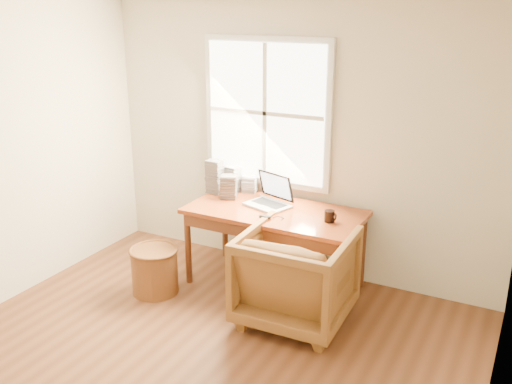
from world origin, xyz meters
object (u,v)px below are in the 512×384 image
(laptop, at_px, (268,190))
(coffee_mug, at_px, (329,216))
(armchair, at_px, (297,276))
(cd_stack_a, at_px, (233,179))
(desk, at_px, (275,212))
(wicker_stool, at_px, (155,271))

(laptop, bearing_deg, coffee_mug, 9.36)
(armchair, bearing_deg, cd_stack_a, -38.67)
(laptop, xyz_separation_m, coffee_mug, (0.64, -0.09, -0.11))
(desk, height_order, armchair, armchair)
(laptop, height_order, coffee_mug, laptop)
(armchair, relative_size, wicker_stool, 2.11)
(laptop, bearing_deg, armchair, -27.36)
(coffee_mug, bearing_deg, cd_stack_a, 168.30)
(laptop, bearing_deg, wicker_stool, -121.51)
(armchair, bearing_deg, wicker_stool, 4.81)
(desk, relative_size, coffee_mug, 15.90)
(wicker_stool, xyz_separation_m, cd_stack_a, (0.30, 0.94, 0.67))
(wicker_stool, bearing_deg, armchair, 6.61)
(armchair, xyz_separation_m, coffee_mug, (0.10, 0.45, 0.40))
(desk, bearing_deg, coffee_mug, -4.30)
(laptop, distance_m, cd_stack_a, 0.56)
(wicker_stool, xyz_separation_m, laptop, (0.80, 0.70, 0.70))
(desk, bearing_deg, cd_stack_a, 154.11)
(laptop, height_order, cd_stack_a, laptop)
(laptop, bearing_deg, desk, -9.38)
(laptop, bearing_deg, cd_stack_a, 171.94)
(coffee_mug, relative_size, cd_stack_a, 0.39)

